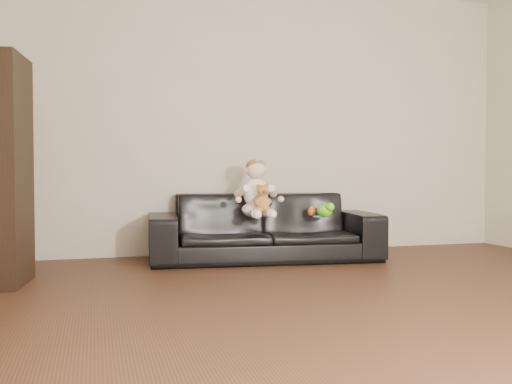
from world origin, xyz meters
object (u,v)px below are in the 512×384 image
object	(u,v)px
teddy_bear	(263,198)
toy_rattle	(312,212)
toy_green	(325,211)
sofa	(264,227)
toy_blue_disc	(318,216)
baby	(256,192)

from	to	relation	value
teddy_bear	toy_rattle	xyz separation A→B (m)	(0.51, 0.17, -0.14)
teddy_bear	toy_green	world-z (taller)	teddy_bear
sofa	toy_green	size ratio (longest dim) A/B	12.75
teddy_bear	toy_rattle	world-z (taller)	teddy_bear
sofa	toy_rattle	size ratio (longest dim) A/B	26.98
sofa	toy_blue_disc	xyz separation A→B (m)	(0.43, -0.20, 0.10)
baby	teddy_bear	bearing A→B (deg)	-82.02
baby	toy_rattle	distance (m)	0.55
teddy_bear	toy_blue_disc	world-z (taller)	teddy_bear
toy_blue_disc	toy_rattle	bearing A→B (deg)	98.51
sofa	toy_green	bearing A→B (deg)	-21.81
baby	toy_green	size ratio (longest dim) A/B	3.20
toy_rattle	teddy_bear	bearing A→B (deg)	-161.10
sofa	toy_rattle	xyz separation A→B (m)	(0.41, -0.09, 0.13)
sofa	teddy_bear	distance (m)	0.39
sofa	toy_blue_disc	world-z (taller)	sofa
toy_blue_disc	toy_green	bearing A→B (deg)	-49.12
toy_green	teddy_bear	bearing A→B (deg)	-178.39
baby	toy_blue_disc	size ratio (longest dim) A/B	5.44
toy_green	toy_rattle	world-z (taller)	toy_green
teddy_bear	toy_green	distance (m)	0.58
sofa	toy_green	world-z (taller)	sofa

